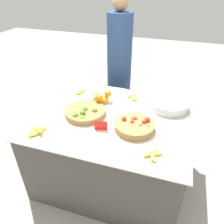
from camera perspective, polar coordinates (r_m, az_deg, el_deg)
name	(u,v)px	position (r m, az deg, el deg)	size (l,w,h in m)	color
ground_plane	(112,174)	(2.60, 0.00, -15.79)	(12.00, 12.00, 0.00)	#A39E93
market_table	(112,148)	(2.31, 0.00, -9.31)	(1.47, 1.20, 0.79)	#4C4742
lime_bowl	(85,112)	(2.09, -7.06, 0.00)	(0.39, 0.39, 0.10)	olive
tomato_basket	(135,126)	(1.90, 5.93, -3.55)	(0.35, 0.35, 0.10)	olive
orange_pile	(101,97)	(2.27, -2.88, 3.81)	(0.20, 0.19, 0.13)	orange
metal_bowl	(169,104)	(2.25, 14.68, 1.96)	(0.38, 0.38, 0.08)	silver
price_sign	(101,126)	(1.88, -2.93, -3.55)	(0.11, 0.03, 0.09)	red
banana_bunch_middle_right	(80,92)	(2.49, -8.43, 5.26)	(0.14, 0.13, 0.03)	#EFDB4C
banana_bunch_front_center	(153,154)	(1.68, 10.56, -10.80)	(0.15, 0.16, 0.03)	#EFDB4C
banana_bunch_front_left	(37,130)	(1.96, -18.97, -4.49)	(0.14, 0.18, 0.06)	#EFDB4C
banana_bunch_middle_left	(134,97)	(2.37, 5.64, 3.92)	(0.14, 0.15, 0.04)	#EFDB4C
vendor_person	(119,73)	(2.97, 1.86, 10.26)	(0.32, 0.32, 1.73)	navy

